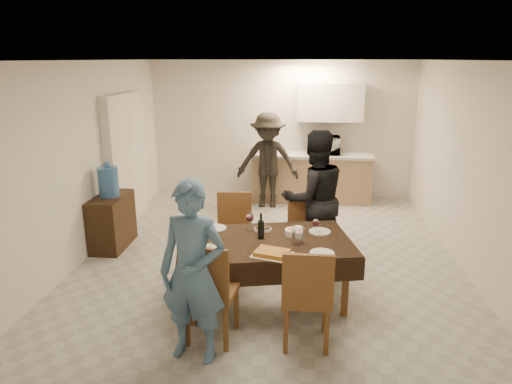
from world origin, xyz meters
TOP-DOWN VIEW (x-y plane):
  - floor at (0.00, 0.00)m, footprint 5.00×6.00m
  - ceiling at (0.00, 0.00)m, footprint 5.00×6.00m
  - wall_back at (0.00, 3.00)m, footprint 5.00×0.02m
  - wall_front at (0.00, -3.00)m, footprint 5.00×0.02m
  - wall_left at (-2.50, 0.00)m, footprint 0.02×6.00m
  - wall_right at (2.50, 0.00)m, footprint 0.02×6.00m
  - stub_partition at (-2.42, 1.20)m, footprint 0.15×1.40m
  - kitchen_base_cabinet at (0.60, 2.68)m, footprint 2.20×0.60m
  - kitchen_worktop at (0.60, 2.68)m, footprint 2.24×0.64m
  - upper_cabinet at (0.90, 2.82)m, footprint 1.20×0.34m
  - dining_table at (0.02, -1.18)m, footprint 2.04×1.44m
  - chair_near_left at (-0.43, -2.03)m, footprint 0.52×0.52m
  - chair_near_right at (0.47, -2.03)m, footprint 0.46×0.46m
  - chair_far_left at (-0.43, -0.52)m, footprint 0.49×0.49m
  - chair_far_right at (0.47, -0.52)m, footprint 0.47×0.47m
  - console at (-2.28, 0.14)m, footprint 0.41×0.82m
  - water_jug at (-2.28, 0.14)m, footprint 0.28×0.28m
  - wine_bottle at (-0.03, -1.13)m, footprint 0.07×0.07m
  - water_pitcher at (0.37, -1.23)m, footprint 0.12×0.12m
  - savoury_tart at (0.12, -1.56)m, footprint 0.45×0.39m
  - salad_bowl at (0.32, -1.00)m, footprint 0.18×0.18m
  - mushroom_dish at (-0.03, -0.90)m, footprint 0.19×0.19m
  - wine_glass_a at (-0.53, -1.43)m, footprint 0.09×0.09m
  - wine_glass_b at (0.57, -0.93)m, footprint 0.08×0.08m
  - wine_glass_c at (-0.18, -0.88)m, footprint 0.09×0.09m
  - plate_near_left at (-0.58, -1.48)m, footprint 0.24×0.24m
  - plate_near_right at (0.62, -1.48)m, footprint 0.25×0.25m
  - plate_far_left at (-0.58, -0.88)m, footprint 0.25×0.25m
  - plate_far_right at (0.62, -0.88)m, footprint 0.25×0.25m
  - microwave at (0.80, 2.68)m, footprint 0.60×0.40m
  - person_near at (-0.53, -2.23)m, footprint 0.66×0.49m
  - person_far at (0.57, -0.13)m, footprint 1.04×0.93m
  - person_kitchen at (-0.20, 2.23)m, footprint 1.11×0.64m

SIDE VIEW (x-z plane):
  - floor at x=0.00m, z-range -0.01..0.01m
  - console at x=-2.28m, z-range 0.00..0.76m
  - kitchen_base_cabinet at x=0.60m, z-range 0.00..0.86m
  - chair_far_right at x=0.47m, z-range 0.31..0.80m
  - chair_far_left at x=-0.43m, z-range 0.33..0.86m
  - chair_near_right at x=0.47m, z-range 0.34..0.89m
  - chair_near_left at x=-0.43m, z-range 0.35..0.91m
  - dining_table at x=0.02m, z-range 0.33..1.05m
  - plate_near_left at x=-0.58m, z-range 0.73..0.74m
  - plate_far_right at x=0.62m, z-range 0.73..0.74m
  - plate_near_right at x=0.62m, z-range 0.73..0.74m
  - plate_far_left at x=-0.58m, z-range 0.73..0.74m
  - mushroom_dish at x=-0.03m, z-range 0.73..0.76m
  - savoury_tart at x=0.12m, z-range 0.73..0.77m
  - salad_bowl at x=0.32m, z-range 0.73..0.80m
  - wine_glass_b at x=0.57m, z-range 0.73..0.90m
  - water_pitcher at x=0.37m, z-range 0.73..0.91m
  - wine_glass_a at x=-0.53m, z-range 0.73..0.93m
  - wine_glass_c at x=-0.18m, z-range 0.73..0.93m
  - person_near at x=-0.53m, z-range 0.00..1.66m
  - person_kitchen at x=-0.20m, z-range 0.00..1.71m
  - wine_bottle at x=-0.03m, z-range 0.73..1.02m
  - kitchen_worktop at x=0.60m, z-range 0.86..0.91m
  - person_far at x=0.57m, z-range 0.00..1.78m
  - water_jug at x=-2.28m, z-range 0.76..1.18m
  - stub_partition at x=-2.42m, z-range 0.00..2.10m
  - microwave at x=0.80m, z-range 0.91..1.24m
  - wall_back at x=0.00m, z-range 0.00..2.60m
  - wall_front at x=0.00m, z-range 0.00..2.60m
  - wall_left at x=-2.50m, z-range 0.00..2.60m
  - wall_right at x=2.50m, z-range 0.00..2.60m
  - upper_cabinet at x=0.90m, z-range 1.50..2.20m
  - ceiling at x=0.00m, z-range 2.59..2.61m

